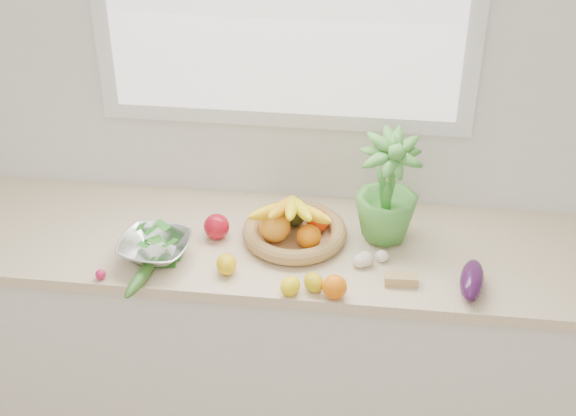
# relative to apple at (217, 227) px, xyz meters

# --- Properties ---
(back_wall) EXTENTS (4.50, 0.02, 2.70)m
(back_wall) POSITION_rel_apple_xyz_m (0.20, 0.31, 0.41)
(back_wall) COLOR white
(back_wall) RESTS_ON ground
(counter_cabinet) EXTENTS (2.20, 0.58, 0.86)m
(counter_cabinet) POSITION_rel_apple_xyz_m (0.20, 0.01, -0.51)
(counter_cabinet) COLOR silver
(counter_cabinet) RESTS_ON ground
(countertop) EXTENTS (2.24, 0.62, 0.04)m
(countertop) POSITION_rel_apple_xyz_m (0.20, 0.01, -0.06)
(countertop) COLOR beige
(countertop) RESTS_ON counter_cabinet
(orange_loose) EXTENTS (0.08, 0.08, 0.08)m
(orange_loose) POSITION_rel_apple_xyz_m (0.43, -0.27, -0.01)
(orange_loose) COLOR orange
(orange_loose) RESTS_ON countertop
(lemon_a) EXTENTS (0.08, 0.09, 0.07)m
(lemon_a) POSITION_rel_apple_xyz_m (0.07, -0.19, -0.01)
(lemon_a) COLOR yellow
(lemon_a) RESTS_ON countertop
(lemon_b) EXTENTS (0.08, 0.09, 0.06)m
(lemon_b) POSITION_rel_apple_xyz_m (0.29, -0.27, -0.02)
(lemon_b) COLOR yellow
(lemon_b) RESTS_ON countertop
(lemon_c) EXTENTS (0.09, 0.09, 0.06)m
(lemon_c) POSITION_rel_apple_xyz_m (0.36, -0.25, -0.02)
(lemon_c) COLOR gold
(lemon_c) RESTS_ON countertop
(apple) EXTENTS (0.11, 0.11, 0.09)m
(apple) POSITION_rel_apple_xyz_m (0.00, 0.00, 0.00)
(apple) COLOR #AB0D1E
(apple) RESTS_ON countertop
(ginger) EXTENTS (0.11, 0.05, 0.03)m
(ginger) POSITION_rel_apple_xyz_m (0.63, -0.18, -0.03)
(ginger) COLOR tan
(ginger) RESTS_ON countertop
(garlic_a) EXTENTS (0.06, 0.06, 0.04)m
(garlic_a) POSITION_rel_apple_xyz_m (0.50, -0.11, -0.02)
(garlic_a) COLOR silver
(garlic_a) RESTS_ON countertop
(garlic_b) EXTENTS (0.05, 0.05, 0.04)m
(garlic_b) POSITION_rel_apple_xyz_m (0.57, -0.07, -0.03)
(garlic_b) COLOR white
(garlic_b) RESTS_ON countertop
(garlic_c) EXTENTS (0.06, 0.06, 0.05)m
(garlic_c) POSITION_rel_apple_xyz_m (0.51, -0.10, -0.02)
(garlic_c) COLOR silver
(garlic_c) RESTS_ON countertop
(eggplant) EXTENTS (0.10, 0.21, 0.08)m
(eggplant) POSITION_rel_apple_xyz_m (0.85, -0.19, -0.01)
(eggplant) COLOR #350F3A
(eggplant) RESTS_ON countertop
(cucumber) EXTENTS (0.08, 0.23, 0.04)m
(cucumber) POSITION_rel_apple_xyz_m (-0.19, -0.27, -0.02)
(cucumber) COLOR #265C1B
(cucumber) RESTS_ON countertop
(radish) EXTENTS (0.04, 0.04, 0.03)m
(radish) POSITION_rel_apple_xyz_m (-0.33, -0.27, -0.03)
(radish) COLOR #D51A53
(radish) RESTS_ON countertop
(potted_herb) EXTENTS (0.26, 0.26, 0.38)m
(potted_herb) POSITION_rel_apple_xyz_m (0.57, 0.06, 0.16)
(potted_herb) COLOR #499A38
(potted_herb) RESTS_ON countertop
(fruit_basket) EXTENTS (0.38, 0.38, 0.19)m
(fruit_basket) POSITION_rel_apple_xyz_m (0.26, 0.02, 0.01)
(fruit_basket) COLOR tan
(fruit_basket) RESTS_ON countertop
(colander_with_spinach) EXTENTS (0.26, 0.26, 0.12)m
(colander_with_spinach) POSITION_rel_apple_xyz_m (-0.18, -0.15, 0.02)
(colander_with_spinach) COLOR silver
(colander_with_spinach) RESTS_ON countertop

